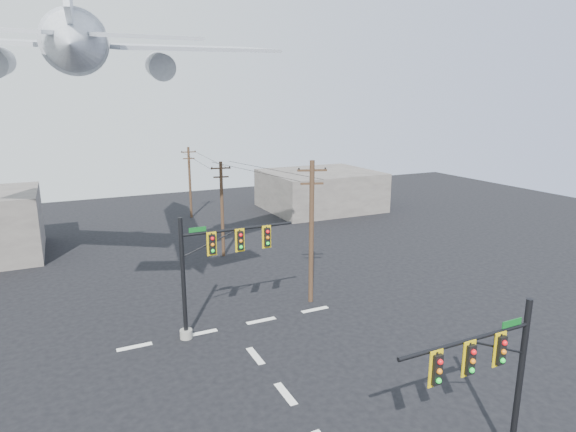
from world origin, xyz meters
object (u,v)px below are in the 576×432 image
signal_mast_near (494,383)px  utility_pole_a (311,230)px  utility_pole_c (190,181)px  utility_pole_b (222,208)px  signal_mast_far (213,268)px  airliner (80,40)px

signal_mast_near → utility_pole_a: utility_pole_a is taller
signal_mast_near → utility_pole_a: 17.53m
signal_mast_near → utility_pole_c: size_ratio=0.80×
utility_pole_a → utility_pole_b: bearing=119.5°
signal_mast_far → utility_pole_c: (6.42, 30.72, 0.27)m
utility_pole_a → utility_pole_c: (-1.22, 29.00, -0.77)m
signal_mast_far → utility_pole_c: utility_pole_c is taller
signal_mast_near → utility_pole_c: (0.49, 46.40, 0.63)m
signal_mast_far → utility_pole_b: 15.33m
signal_mast_far → airliner: (-5.71, 7.79, 13.47)m
signal_mast_far → utility_pole_a: (7.63, 1.71, 1.04)m
utility_pole_a → airliner: bearing=174.4°
signal_mast_near → utility_pole_c: 46.40m
utility_pole_c → utility_pole_a: bearing=-79.3°
utility_pole_b → airliner: bearing=-139.4°
signal_mast_far → utility_pole_b: utility_pole_b is taller
signal_mast_near → utility_pole_b: utility_pole_b is taller
airliner → utility_pole_b: bearing=-54.0°
utility_pole_c → airliner: 29.10m
utility_pole_c → airliner: (-12.13, -22.92, 13.20)m
utility_pole_c → signal_mast_near: bearing=-82.4°
airliner → utility_pole_c: bearing=-23.0°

